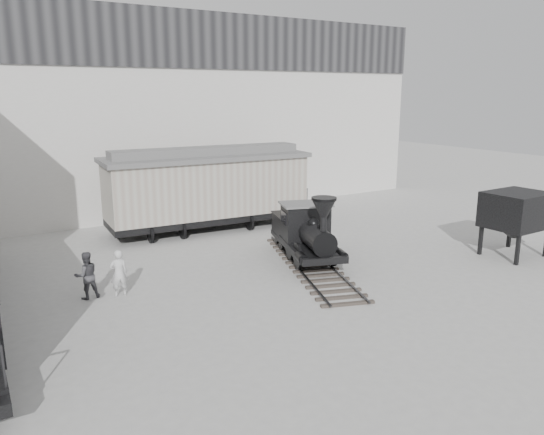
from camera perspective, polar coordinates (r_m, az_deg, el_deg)
ground at (r=18.37m, az=5.54°, el=-8.33°), size 90.00×90.00×0.00m
north_wall at (r=30.38m, az=-11.84°, el=10.77°), size 34.00×2.51×11.00m
locomotive at (r=21.48m, az=3.82°, el=-1.97°), size 4.48×8.61×2.99m
boxcar at (r=26.55m, az=-6.93°, el=3.29°), size 10.34×3.85×4.16m
visitor_a at (r=18.73m, az=-16.16°, el=-5.76°), size 0.62×0.43×1.62m
visitor_b at (r=18.82m, az=-19.33°, el=-5.89°), size 0.81×0.64×1.62m
coal_hopper at (r=24.36m, az=24.78°, el=0.28°), size 2.55×2.10×2.73m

